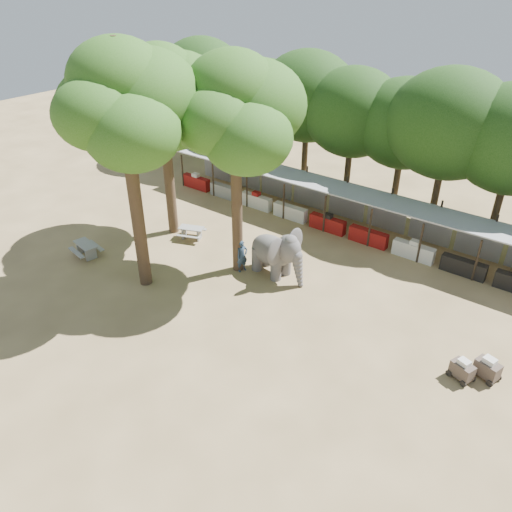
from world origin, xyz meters
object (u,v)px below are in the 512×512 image
Objects in this scene: picnic_table_near at (86,248)px; picnic_table_far at (192,231)px; handler at (242,256)px; elephant at (277,253)px; yard_tree_back at (235,112)px; yard_tree_center at (124,104)px; cart_back at (487,368)px; cart_front at (462,370)px; yard_tree_left at (162,97)px.

picnic_table_far is (3.32, 5.18, -0.04)m from picnic_table_near.
elephant is at bearing -46.93° from handler.
yard_tree_back is 6.07× the size of picnic_table_far.
yard_tree_center is 18.87m from cart_back.
picnic_table_far is (-1.31, 4.81, -8.72)m from yard_tree_center.
handler is at bearing -164.86° from cart_back.
cart_front is (10.45, -1.87, -0.89)m from elephant.
yard_tree_left is at bearing 96.74° from handler.
picnic_table_far is (-4.31, 0.81, -8.06)m from yard_tree_back.
yard_tree_center is (3.00, -5.00, 1.01)m from yard_tree_left.
cart_front is at bearing -5.57° from yard_tree_back.
elephant is at bearing 37.28° from picnic_table_near.
elephant is (2.16, 0.64, -7.18)m from yard_tree_back.
picnic_table_far is at bearing 95.30° from handler.
yard_tree_left is 5.92m from yard_tree_center.
yard_tree_back is 6.17× the size of handler.
yard_tree_left is 0.92× the size of yard_tree_center.
elephant is (5.16, 4.64, -7.85)m from yard_tree_center.
picnic_table_far is 17.03m from cart_front.
yard_tree_center is at bearing 14.78° from picnic_table_near.
picnic_table_near is at bearing -145.75° from elephant.
yard_tree_left reaches higher than cart_front.
cart_front reaches higher than picnic_table_far.
picnic_table_near is 6.16m from picnic_table_far.
yard_tree_center reaches higher than handler.
handler is 4.87m from picnic_table_far.
cart_back is at bearing -74.39° from handler.
picnic_table_far is 1.64× the size of cart_front.
yard_tree_center is at bearing -59.04° from yard_tree_left.
handler is 12.97m from cart_back.
cart_front is (15.60, 2.77, -8.73)m from yard_tree_center.
elephant is 1.96× the size of handler.
handler reaches higher than picnic_table_near.
yard_tree_back is at bearing 82.86° from handler.
yard_tree_left is 5.98× the size of picnic_table_near.
yard_tree_back is at bearing -165.65° from cart_back.
yard_tree_back is 11.90m from picnic_table_near.
yard_tree_back is (6.00, -1.00, 0.34)m from yard_tree_left.
picnic_table_far is (1.69, -0.19, -7.72)m from yard_tree_left.
handler is (-1.72, -0.83, -0.44)m from elephant.
picnic_table_near is (-4.63, -0.37, -8.68)m from yard_tree_center.
yard_tree_left is 9.51m from picnic_table_near.
yard_tree_back is at bearing -9.46° from yard_tree_left.
cart_back is at bearing -2.46° from yard_tree_back.
elephant is 11.33m from cart_back.
yard_tree_left is 5.99× the size of handler.
elephant is 10.65m from cart_front.
cart_front is at bearing -6.84° from yard_tree_left.
picnic_table_far is at bearing -166.60° from cart_front.
yard_tree_left is 9.21× the size of cart_back.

